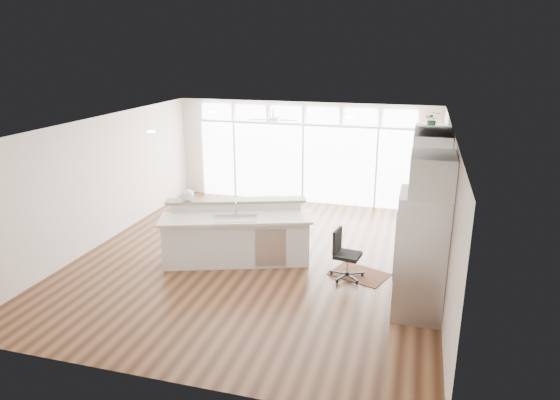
# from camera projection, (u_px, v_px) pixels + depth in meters

# --- Properties ---
(floor) EXTENTS (7.00, 8.00, 0.02)m
(floor) POSITION_uv_depth(u_px,v_px,m) (258.00, 258.00, 10.08)
(floor) COLOR #3D2112
(floor) RESTS_ON ground
(ceiling) EXTENTS (7.00, 8.00, 0.02)m
(ceiling) POSITION_uv_depth(u_px,v_px,m) (256.00, 124.00, 9.27)
(ceiling) COLOR silver
(ceiling) RESTS_ON wall_back
(wall_back) EXTENTS (7.00, 0.04, 2.70)m
(wall_back) POSITION_uv_depth(u_px,v_px,m) (304.00, 153.00, 13.35)
(wall_back) COLOR beige
(wall_back) RESTS_ON floor
(wall_front) EXTENTS (7.00, 0.04, 2.70)m
(wall_front) POSITION_uv_depth(u_px,v_px,m) (153.00, 285.00, 5.99)
(wall_front) COLOR beige
(wall_front) RESTS_ON floor
(wall_left) EXTENTS (0.04, 8.00, 2.70)m
(wall_left) POSITION_uv_depth(u_px,v_px,m) (101.00, 181.00, 10.58)
(wall_left) COLOR beige
(wall_left) RESTS_ON floor
(wall_right) EXTENTS (0.04, 8.00, 2.70)m
(wall_right) POSITION_uv_depth(u_px,v_px,m) (446.00, 209.00, 8.77)
(wall_right) COLOR beige
(wall_right) RESTS_ON floor
(glass_wall) EXTENTS (5.80, 0.06, 2.08)m
(glass_wall) POSITION_uv_depth(u_px,v_px,m) (303.00, 164.00, 13.38)
(glass_wall) COLOR white
(glass_wall) RESTS_ON wall_back
(transom_row) EXTENTS (5.90, 0.06, 0.40)m
(transom_row) POSITION_uv_depth(u_px,v_px,m) (304.00, 114.00, 12.98)
(transom_row) COLOR white
(transom_row) RESTS_ON wall_back
(desk_window) EXTENTS (0.04, 0.85, 0.85)m
(desk_window) POSITION_uv_depth(u_px,v_px,m) (444.00, 194.00, 8.99)
(desk_window) COLOR white
(desk_window) RESTS_ON wall_right
(ceiling_fan) EXTENTS (1.16, 1.16, 0.32)m
(ceiling_fan) POSITION_uv_depth(u_px,v_px,m) (273.00, 116.00, 12.04)
(ceiling_fan) COLOR silver
(ceiling_fan) RESTS_ON ceiling
(recessed_lights) EXTENTS (3.40, 3.00, 0.02)m
(recessed_lights) POSITION_uv_depth(u_px,v_px,m) (259.00, 124.00, 9.46)
(recessed_lights) COLOR silver
(recessed_lights) RESTS_ON ceiling
(oven_cabinet) EXTENTS (0.64, 1.20, 2.50)m
(oven_cabinet) POSITION_uv_depth(u_px,v_px,m) (426.00, 187.00, 10.53)
(oven_cabinet) COLOR silver
(oven_cabinet) RESTS_ON floor
(desk_nook) EXTENTS (0.72, 1.30, 0.76)m
(desk_nook) POSITION_uv_depth(u_px,v_px,m) (420.00, 251.00, 9.43)
(desk_nook) COLOR silver
(desk_nook) RESTS_ON floor
(upper_cabinets) EXTENTS (0.64, 1.30, 0.64)m
(upper_cabinets) POSITION_uv_depth(u_px,v_px,m) (432.00, 149.00, 8.83)
(upper_cabinets) COLOR silver
(upper_cabinets) RESTS_ON wall_right
(refrigerator) EXTENTS (0.76, 0.90, 2.00)m
(refrigerator) POSITION_uv_depth(u_px,v_px,m) (421.00, 255.00, 7.73)
(refrigerator) COLOR #B8B8BD
(refrigerator) RESTS_ON floor
(fridge_cabinet) EXTENTS (0.64, 0.90, 0.60)m
(fridge_cabinet) POSITION_uv_depth(u_px,v_px,m) (432.00, 174.00, 7.33)
(fridge_cabinet) COLOR silver
(fridge_cabinet) RESTS_ON wall_right
(framed_photos) EXTENTS (0.06, 0.22, 0.80)m
(framed_photos) POSITION_uv_depth(u_px,v_px,m) (443.00, 192.00, 9.61)
(framed_photos) COLOR black
(framed_photos) RESTS_ON wall_right
(kitchen_island) EXTENTS (3.11, 1.99, 1.16)m
(kitchen_island) POSITION_uv_depth(u_px,v_px,m) (236.00, 235.00, 9.72)
(kitchen_island) COLOR silver
(kitchen_island) RESTS_ON floor
(rug) EXTENTS (1.20, 1.03, 0.01)m
(rug) POSITION_uv_depth(u_px,v_px,m) (359.00, 274.00, 9.34)
(rug) COLOR #3C1E13
(rug) RESTS_ON floor
(office_chair) EXTENTS (0.54, 0.51, 0.91)m
(office_chair) POSITION_uv_depth(u_px,v_px,m) (348.00, 255.00, 9.08)
(office_chair) COLOR black
(office_chair) RESTS_ON floor
(fishbowl) EXTENTS (0.33, 0.33, 0.24)m
(fishbowl) POSITION_uv_depth(u_px,v_px,m) (188.00, 195.00, 9.84)
(fishbowl) COLOR silver
(fishbowl) RESTS_ON kitchen_island
(monitor) EXTENTS (0.09, 0.49, 0.41)m
(monitor) POSITION_uv_depth(u_px,v_px,m) (418.00, 222.00, 9.27)
(monitor) COLOR black
(monitor) RESTS_ON desk_nook
(keyboard) EXTENTS (0.15, 0.35, 0.02)m
(keyboard) POSITION_uv_depth(u_px,v_px,m) (408.00, 231.00, 9.37)
(keyboard) COLOR white
(keyboard) RESTS_ON desk_nook
(potted_plant) EXTENTS (0.33, 0.36, 0.25)m
(potted_plant) POSITION_uv_depth(u_px,v_px,m) (432.00, 121.00, 10.12)
(potted_plant) COLOR #2A622A
(potted_plant) RESTS_ON oven_cabinet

